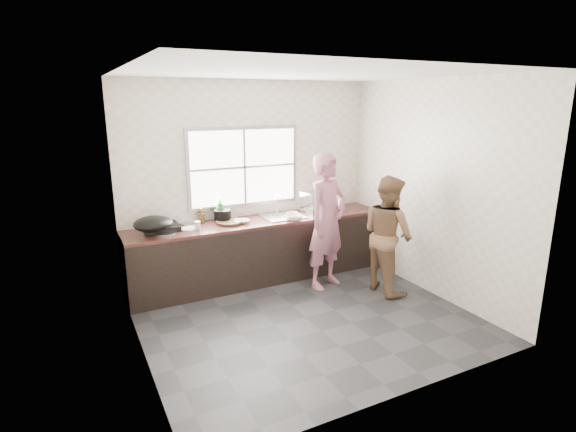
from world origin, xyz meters
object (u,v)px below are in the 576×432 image
pot_lid_left (165,233)px  wok (153,224)px  cutting_board (230,222)px  plate_food (189,229)px  pot_lid_right (191,223)px  bottle_brown_tall (201,216)px  bottle_green (220,209)px  bowl_crabs (294,218)px  woman (327,226)px  burner (161,227)px  person_side (388,234)px  bottle_brown_short (220,215)px  bowl_mince (242,221)px  glass_jar (197,225)px  black_pot (223,216)px  dish_rack (317,202)px  bowl_held (292,213)px

pot_lid_left → wok: bearing=-165.1°
cutting_board → plate_food: size_ratio=1.69×
pot_lid_right → cutting_board: bearing=-25.6°
bottle_brown_tall → cutting_board: bearing=-34.6°
bottle_green → bowl_crabs: bearing=-26.3°
woman → burner: bearing=139.9°
person_side → woman: bearing=52.0°
bottle_brown_short → bowl_crabs: bearing=-26.3°
person_side → bowl_mince: 1.91m
person_side → glass_jar: bearing=65.3°
plate_food → bottle_green: bearing=26.5°
bottle_green → wok: (-0.94, -0.32, -0.01)m
black_pot → cutting_board: bearing=-68.3°
person_side → pot_lid_right: bearing=59.1°
plate_food → glass_jar: (0.10, -0.05, 0.04)m
bottle_green → wok: bearing=-161.1°
woman → bottle_green: size_ratio=5.16×
burner → bottle_brown_tall: bearing=9.5°
bottle_brown_short → person_side: bearing=-35.6°
cutting_board → black_pot: 0.15m
bottle_green → bottle_brown_tall: (-0.26, 0.00, -0.07)m
bowl_crabs → bottle_brown_short: bearing=153.7°
woman → dish_rack: size_ratio=4.15×
bowl_held → bottle_brown_tall: bottle_brown_tall is taller
cutting_board → wok: size_ratio=0.80×
pot_lid_left → plate_food: bearing=7.0°
black_pot → bottle_brown_tall: bottle_brown_tall is taller
bowl_crabs → bottle_green: (-0.89, 0.44, 0.13)m
bowl_held → bottle_brown_short: size_ratio=1.30×
person_side → bowl_held: (-0.83, 1.08, 0.13)m
bowl_held → pot_lid_right: bowl_held is taller
bowl_mince → glass_jar: 0.61m
bowl_held → bottle_brown_tall: size_ratio=1.07×
plate_food → wok: wok is taller
woman → pot_lid_right: (-1.59, 0.82, 0.03)m
pot_lid_right → bowl_held: bearing=-8.9°
bowl_held → glass_jar: (-1.38, -0.09, 0.02)m
bottle_brown_short → dish_rack: (1.40, -0.19, 0.08)m
bowl_crabs → pot_lid_left: bowl_crabs is taller
bowl_held → bottle_brown_short: bearing=167.6°
black_pot → dish_rack: size_ratio=0.56×
plate_food → bottle_brown_tall: 0.35m
bowl_mince → bowl_crabs: 0.70m
burner → bowl_mince: bearing=-10.3°
bowl_mince → glass_jar: (-0.61, -0.03, 0.03)m
bowl_crabs → black_pot: size_ratio=0.81×
bowl_crabs → dish_rack: (0.51, 0.25, 0.12)m
black_pot → person_side: bearing=-33.8°
bowl_held → black_pot: size_ratio=0.86×
bowl_held → plate_food: 1.48m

